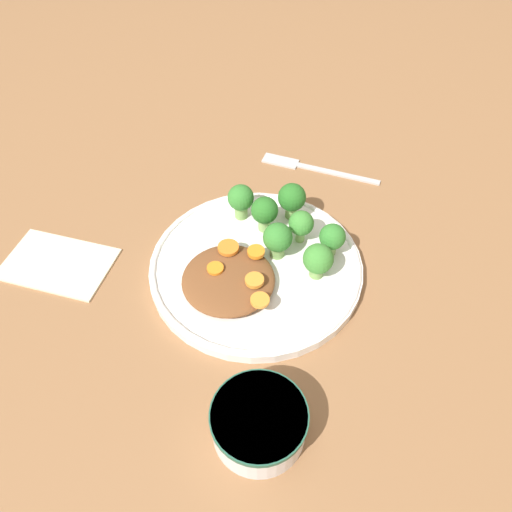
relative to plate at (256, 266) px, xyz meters
name	(u,v)px	position (x,y,z in m)	size (l,w,h in m)	color
ground_plane	(256,270)	(0.00, 0.00, -0.01)	(4.00, 4.00, 0.00)	#8C603D
plate	(256,266)	(0.00, 0.00, 0.00)	(0.28, 0.28, 0.02)	white
dip_bowl	(259,422)	(-0.01, 0.22, 0.02)	(0.10, 0.10, 0.04)	silver
stew_mound	(228,280)	(0.03, 0.04, 0.02)	(0.12, 0.12, 0.02)	brown
broccoli_floret_0	(301,224)	(-0.06, -0.05, 0.04)	(0.03, 0.03, 0.05)	#7FA85B
broccoli_floret_1	(265,212)	(-0.01, -0.07, 0.04)	(0.04, 0.04, 0.05)	#7FA85B
broccoli_floret_2	(278,239)	(-0.03, -0.02, 0.04)	(0.04, 0.04, 0.05)	#759E51
broccoli_floret_3	(318,260)	(-0.08, 0.02, 0.03)	(0.04, 0.04, 0.05)	#759E51
broccoli_floret_4	(292,198)	(-0.05, -0.09, 0.04)	(0.04, 0.04, 0.06)	#759E51
broccoli_floret_5	(332,238)	(-0.10, -0.02, 0.03)	(0.04, 0.04, 0.05)	#7FA85B
broccoli_floret_6	(241,199)	(0.02, -0.09, 0.04)	(0.04, 0.04, 0.05)	#759E51
carrot_slice_0	(260,300)	(-0.01, 0.08, 0.03)	(0.02, 0.02, 0.00)	orange
carrot_slice_1	(228,248)	(0.04, -0.01, 0.03)	(0.03, 0.03, 0.00)	orange
carrot_slice_2	(254,254)	(0.00, 0.00, 0.03)	(0.02, 0.02, 0.01)	orange
carrot_slice_3	(215,268)	(0.05, 0.03, 0.03)	(0.02, 0.02, 0.00)	orange
carrot_slice_4	(258,280)	(0.00, 0.05, 0.03)	(0.02, 0.02, 0.01)	orange
fork	(308,167)	(-0.08, -0.22, -0.01)	(0.19, 0.08, 0.01)	#B9B9B9
napkin	(57,265)	(0.27, 0.00, -0.01)	(0.16, 0.13, 0.01)	beige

